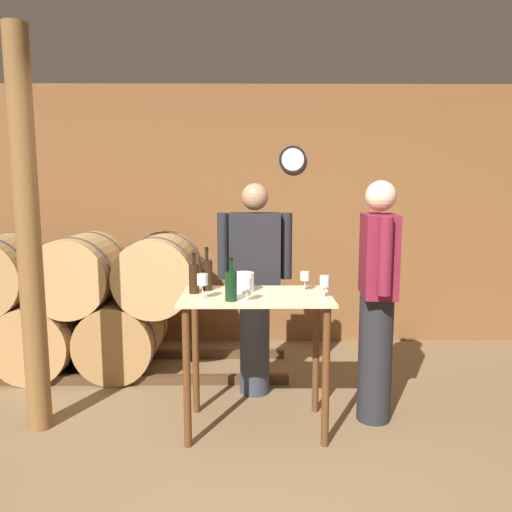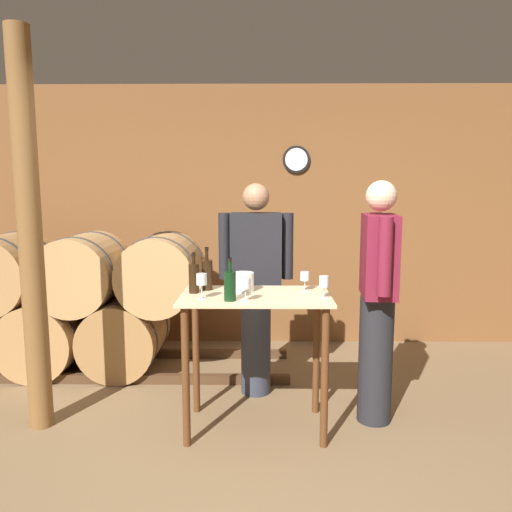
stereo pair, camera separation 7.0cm
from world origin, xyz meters
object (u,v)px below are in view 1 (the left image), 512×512
(wine_bottle_far_left, at_px, (194,277))
(wine_bottle_center, at_px, (231,285))
(wine_glass_near_left, at_px, (202,280))
(ice_bucket, at_px, (244,282))
(wine_glass_near_right, at_px, (305,277))
(wine_glass_far_side, at_px, (325,282))
(wooden_post, at_px, (28,236))
(wine_bottle_left, at_px, (207,274))
(person_host, at_px, (255,284))
(person_visitor_with_scarf, at_px, (377,297))
(wine_glass_near_center, at_px, (247,284))

(wine_bottle_far_left, xyz_separation_m, wine_bottle_center, (0.26, -0.23, -0.01))
(wine_glass_near_left, height_order, ice_bucket, wine_glass_near_left)
(wine_glass_near_right, bearing_deg, wine_bottle_center, -148.71)
(wine_bottle_far_left, height_order, wine_glass_far_side, wine_bottle_far_left)
(wine_bottle_center, height_order, wine_glass_near_right, wine_bottle_center)
(wooden_post, bearing_deg, wine_glass_far_side, -3.05)
(wine_bottle_left, height_order, person_host, person_host)
(wooden_post, height_order, ice_bucket, wooden_post)
(wine_bottle_far_left, relative_size, person_visitor_with_scarf, 0.16)
(wine_glass_near_center, distance_m, person_host, 0.82)
(wine_glass_near_center, bearing_deg, wine_bottle_center, 168.64)
(wine_bottle_left, distance_m, person_host, 0.59)
(wine_glass_far_side, distance_m, ice_bucket, 0.57)
(wine_bottle_center, xyz_separation_m, wine_glass_near_right, (0.50, 0.31, -0.00))
(wooden_post, relative_size, wine_bottle_center, 9.71)
(wine_glass_near_right, bearing_deg, person_host, 126.09)
(person_host, bearing_deg, wine_bottle_center, -101.26)
(wine_bottle_center, xyz_separation_m, wine_glass_far_side, (0.61, 0.09, 0.00))
(person_host, height_order, person_visitor_with_scarf, person_visitor_with_scarf)
(wine_glass_near_left, bearing_deg, wine_glass_near_right, 20.40)
(wooden_post, height_order, wine_glass_far_side, wooden_post)
(wooden_post, distance_m, wine_glass_far_side, 1.99)
(wine_bottle_left, relative_size, wine_glass_near_left, 1.82)
(wine_bottle_left, relative_size, ice_bucket, 2.07)
(wine_bottle_center, relative_size, wine_glass_near_center, 1.83)
(wine_glass_near_center, xyz_separation_m, wine_glass_near_right, (0.40, 0.33, -0.01))
(wine_bottle_far_left, bearing_deg, ice_bucket, 10.21)
(person_visitor_with_scarf, bearing_deg, wine_glass_near_right, 178.96)
(wooden_post, xyz_separation_m, wine_glass_far_side, (1.96, -0.10, -0.29))
(wine_bottle_center, relative_size, wine_glass_near_right, 2.06)
(ice_bucket, height_order, person_host, person_host)
(wine_bottle_far_left, bearing_deg, wine_glass_near_right, 5.90)
(wine_glass_near_center, xyz_separation_m, ice_bucket, (-0.02, 0.31, -0.05))
(wine_bottle_left, xyz_separation_m, person_visitor_with_scarf, (1.20, -0.03, -0.16))
(wine_glass_far_side, relative_size, ice_bucket, 1.00)
(wine_glass_near_left, bearing_deg, wine_glass_far_side, 2.73)
(ice_bucket, bearing_deg, wine_bottle_center, -104.70)
(wine_bottle_left, bearing_deg, person_host, 53.28)
(wine_bottle_center, xyz_separation_m, wine_glass_near_center, (0.10, -0.02, 0.01))
(wine_bottle_center, height_order, person_visitor_with_scarf, person_visitor_with_scarf)
(wine_bottle_left, height_order, wine_glass_far_side, wine_bottle_left)
(wooden_post, relative_size, wine_glass_near_center, 17.75)
(wine_bottle_left, xyz_separation_m, wine_glass_near_left, (-0.00, -0.28, 0.01))
(wine_glass_near_right, distance_m, ice_bucket, 0.43)
(wine_glass_far_side, bearing_deg, person_host, 123.15)
(wooden_post, xyz_separation_m, wine_glass_near_right, (1.86, 0.11, -0.30))
(wine_bottle_left, bearing_deg, ice_bucket, -9.12)
(wooden_post, relative_size, person_host, 1.59)
(wine_glass_far_side, height_order, ice_bucket, wine_glass_far_side)
(wine_glass_far_side, xyz_separation_m, ice_bucket, (-0.54, 0.20, -0.04))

